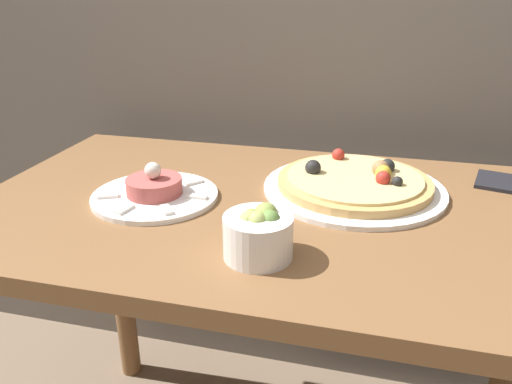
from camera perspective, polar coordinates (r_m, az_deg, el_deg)
name	(u,v)px	position (r m, az deg, el deg)	size (l,w,h in m)	color
dining_table	(281,261)	(1.02, 2.91, -7.87)	(1.21, 0.69, 0.78)	brown
pizza_plate	(355,183)	(1.04, 11.21, 0.98)	(0.37, 0.37, 0.06)	white
tartare_plate	(155,191)	(1.01, -11.50, 0.07)	(0.25, 0.25, 0.08)	white
small_bowl	(257,233)	(0.77, 0.08, -4.72)	(0.11, 0.11, 0.08)	white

